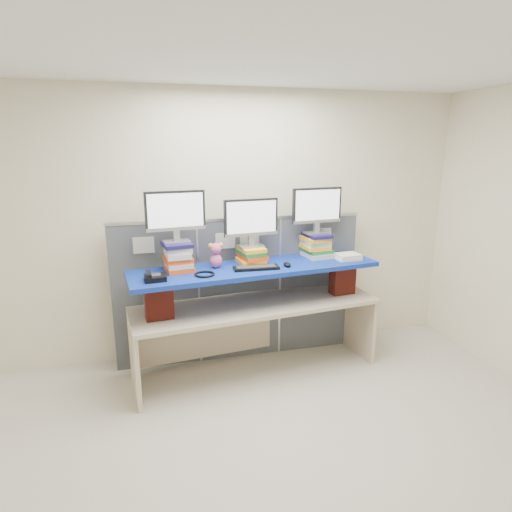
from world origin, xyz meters
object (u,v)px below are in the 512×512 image
object	(u,v)px
monitor_left	(175,213)
desk_phone	(154,277)
monitor_center	(251,220)
keyboard	(256,268)
desk	(256,317)
blue_board	(256,268)
monitor_right	(317,208)

from	to	relation	value
monitor_left	desk_phone	size ratio (longest dim) A/B	2.84
monitor_left	monitor_center	world-z (taller)	monitor_left
monitor_center	desk_phone	distance (m)	1.07
keyboard	desk_phone	distance (m)	0.94
desk	keyboard	xyz separation A→B (m)	(-0.02, -0.10, 0.54)
monitor_left	desk	bearing A→B (deg)	-9.27
monitor_left	monitor_center	size ratio (longest dim) A/B	1.00
monitor_left	keyboard	size ratio (longest dim) A/B	1.24
monitor_left	keyboard	world-z (taller)	monitor_left
desk	blue_board	bearing A→B (deg)	83.40
desk	monitor_center	distance (m)	0.96
desk	monitor_right	size ratio (longest dim) A/B	4.60
monitor_center	keyboard	xyz separation A→B (m)	(-0.01, -0.22, -0.42)
desk_phone	monitor_center	bearing A→B (deg)	16.57
keyboard	monitor_left	bearing A→B (deg)	172.14
desk	keyboard	world-z (taller)	keyboard
desk	keyboard	distance (m)	0.55
monitor_center	monitor_right	distance (m)	0.72
blue_board	monitor_left	distance (m)	0.92
desk	monitor_right	bearing A→B (deg)	9.54
desk_phone	keyboard	bearing A→B (deg)	4.17
blue_board	monitor_left	world-z (taller)	monitor_left
monitor_left	keyboard	distance (m)	0.89
monitor_center	desk_phone	size ratio (longest dim) A/B	2.84
desk	monitor_left	bearing A→B (deg)	170.73
desk	monitor_right	xyz separation A→B (m)	(0.69, 0.20, 1.04)
monitor_center	desk_phone	world-z (taller)	monitor_center
monitor_center	monitor_left	bearing A→B (deg)	-180.00
desk	blue_board	size ratio (longest dim) A/B	1.03
desk	desk_phone	size ratio (longest dim) A/B	13.03
blue_board	monitor_center	bearing A→B (deg)	92.29
monitor_right	keyboard	size ratio (longest dim) A/B	1.24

